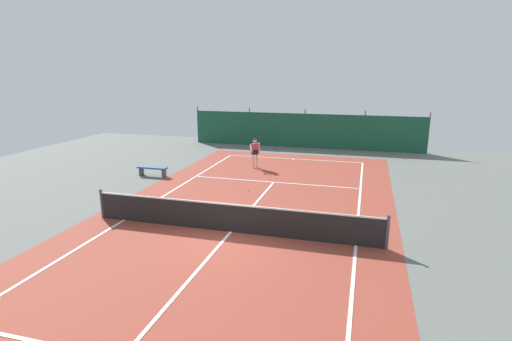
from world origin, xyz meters
TOP-DOWN VIEW (x-y plane):
  - ground_plane at (0.00, 0.00)m, footprint 36.00×36.00m
  - court_surface at (0.00, 0.00)m, footprint 11.02×26.60m
  - tennis_net at (0.00, 0.00)m, footprint 10.12×0.10m
  - back_fence at (-0.00, 16.36)m, footprint 16.30×0.98m
  - tennis_player at (-1.72, 9.10)m, footprint 0.56×0.83m
  - tennis_ball_near_player at (-0.78, 4.60)m, footprint 0.07×0.07m
  - parked_car at (-0.68, 19.25)m, footprint 2.23×4.31m
  - courtside_bench at (-6.31, 5.90)m, footprint 1.60×0.40m

SIDE VIEW (x-z plane):
  - ground_plane at x=0.00m, z-range 0.00..0.00m
  - court_surface at x=0.00m, z-range 0.00..0.01m
  - tennis_ball_near_player at x=-0.78m, z-range 0.00..0.07m
  - courtside_bench at x=-6.31m, z-range 0.13..0.62m
  - tennis_net at x=0.00m, z-range -0.04..1.06m
  - back_fence at x=0.00m, z-range -0.68..2.02m
  - parked_car at x=-0.68m, z-range 0.00..1.68m
  - tennis_player at x=-1.72m, z-range 0.14..1.78m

